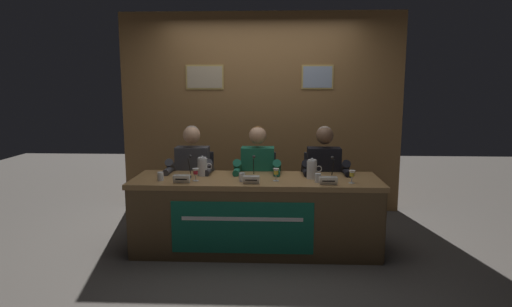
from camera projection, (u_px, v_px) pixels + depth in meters
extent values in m
plane|color=#4C4742|center=(256.00, 249.00, 4.39)|extent=(12.00, 12.00, 0.00)
cube|color=brown|center=(261.00, 113.00, 5.63)|extent=(3.68, 0.12, 2.60)
cube|color=tan|center=(205.00, 77.00, 5.52)|extent=(0.49, 0.02, 0.32)
cube|color=tan|center=(205.00, 77.00, 5.51)|extent=(0.45, 0.01, 0.28)
cube|color=tan|center=(317.00, 77.00, 5.46)|extent=(0.41, 0.02, 0.31)
cube|color=#8C99AD|center=(318.00, 77.00, 5.45)|extent=(0.37, 0.01, 0.27)
cube|color=olive|center=(256.00, 180.00, 4.27)|extent=(2.48, 0.73, 0.05)
cube|color=brown|center=(254.00, 227.00, 3.99)|extent=(2.42, 0.04, 0.70)
cube|color=brown|center=(141.00, 215.00, 4.38)|extent=(0.08, 0.65, 0.70)
cube|color=brown|center=(374.00, 218.00, 4.28)|extent=(0.08, 0.65, 0.70)
cube|color=#14664C|center=(242.00, 228.00, 3.97)|extent=(1.34, 0.01, 0.50)
cube|color=white|center=(242.00, 219.00, 3.96)|extent=(1.14, 0.00, 0.04)
cylinder|color=black|center=(195.00, 231.00, 4.88)|extent=(0.44, 0.44, 0.02)
cylinder|color=black|center=(194.00, 213.00, 4.84)|extent=(0.05, 0.05, 0.41)
cube|color=#232328|center=(194.00, 194.00, 4.81)|extent=(0.44, 0.44, 0.03)
cube|color=#232328|center=(197.00, 170.00, 4.97)|extent=(0.40, 0.05, 0.44)
cylinder|color=black|center=(179.00, 222.00, 4.50)|extent=(0.10, 0.10, 0.46)
cylinder|color=black|center=(197.00, 223.00, 4.49)|extent=(0.10, 0.10, 0.46)
cylinder|color=black|center=(181.00, 193.00, 4.60)|extent=(0.13, 0.34, 0.13)
cylinder|color=black|center=(199.00, 193.00, 4.60)|extent=(0.13, 0.34, 0.13)
cube|color=#38383D|center=(193.00, 168.00, 4.73)|extent=(0.36, 0.20, 0.48)
sphere|color=tan|center=(192.00, 135.00, 4.65)|extent=(0.19, 0.19, 0.19)
sphere|color=gray|center=(192.00, 133.00, 4.66)|extent=(0.17, 0.17, 0.17)
cylinder|color=#38383D|center=(172.00, 168.00, 4.64)|extent=(0.09, 0.30, 0.25)
cylinder|color=#38383D|center=(210.00, 168.00, 4.62)|extent=(0.09, 0.30, 0.25)
cylinder|color=#38383D|center=(168.00, 171.00, 4.48)|extent=(0.07, 0.24, 0.07)
cylinder|color=#38383D|center=(208.00, 171.00, 4.46)|extent=(0.07, 0.24, 0.07)
cube|color=white|center=(181.00, 179.00, 4.03)|extent=(0.16, 0.03, 0.08)
cube|color=white|center=(182.00, 179.00, 4.06)|extent=(0.16, 0.03, 0.08)
cube|color=black|center=(181.00, 179.00, 4.02)|extent=(0.11, 0.01, 0.01)
cylinder|color=white|center=(196.00, 181.00, 4.14)|extent=(0.06, 0.06, 0.00)
cylinder|color=white|center=(196.00, 178.00, 4.14)|extent=(0.01, 0.01, 0.05)
cone|color=white|center=(196.00, 172.00, 4.13)|extent=(0.06, 0.06, 0.06)
cylinder|color=#B21E2D|center=(196.00, 172.00, 4.13)|extent=(0.04, 0.04, 0.04)
cylinder|color=silver|center=(160.00, 176.00, 4.15)|extent=(0.06, 0.06, 0.08)
cylinder|color=silver|center=(161.00, 178.00, 4.15)|extent=(0.05, 0.05, 0.05)
cylinder|color=black|center=(188.00, 177.00, 4.28)|extent=(0.06, 0.06, 0.02)
cylinder|color=black|center=(189.00, 166.00, 4.32)|extent=(0.01, 0.13, 0.18)
sphere|color=#2D2D2D|center=(190.00, 156.00, 4.37)|extent=(0.03, 0.03, 0.03)
cylinder|color=black|center=(258.00, 232.00, 4.85)|extent=(0.44, 0.44, 0.02)
cylinder|color=black|center=(258.00, 214.00, 4.81)|extent=(0.05, 0.05, 0.41)
cube|color=#232328|center=(258.00, 195.00, 4.78)|extent=(0.44, 0.44, 0.03)
cube|color=#232328|center=(259.00, 171.00, 4.94)|extent=(0.40, 0.05, 0.44)
cylinder|color=black|center=(247.00, 223.00, 4.47)|extent=(0.10, 0.10, 0.46)
cylinder|color=black|center=(266.00, 223.00, 4.46)|extent=(0.10, 0.10, 0.46)
cylinder|color=black|center=(248.00, 194.00, 4.57)|extent=(0.13, 0.34, 0.13)
cylinder|color=black|center=(266.00, 194.00, 4.56)|extent=(0.13, 0.34, 0.13)
cube|color=#196047|center=(258.00, 169.00, 4.70)|extent=(0.36, 0.20, 0.48)
sphere|color=tan|center=(258.00, 135.00, 4.62)|extent=(0.19, 0.19, 0.19)
sphere|color=#593819|center=(258.00, 134.00, 4.63)|extent=(0.17, 0.17, 0.17)
cylinder|color=#196047|center=(238.00, 169.00, 4.61)|extent=(0.09, 0.30, 0.25)
cylinder|color=#196047|center=(277.00, 169.00, 4.59)|extent=(0.09, 0.30, 0.25)
cylinder|color=#196047|center=(237.00, 171.00, 4.45)|extent=(0.07, 0.24, 0.07)
cylinder|color=#196047|center=(277.00, 172.00, 4.43)|extent=(0.07, 0.24, 0.07)
cube|color=white|center=(251.00, 180.00, 3.99)|extent=(0.16, 0.03, 0.08)
cube|color=white|center=(251.00, 179.00, 4.02)|extent=(0.16, 0.03, 0.08)
cube|color=black|center=(251.00, 180.00, 3.99)|extent=(0.11, 0.01, 0.01)
cylinder|color=white|center=(276.00, 181.00, 4.14)|extent=(0.06, 0.06, 0.00)
cylinder|color=white|center=(276.00, 178.00, 4.14)|extent=(0.01, 0.01, 0.05)
cone|color=white|center=(276.00, 172.00, 4.13)|extent=(0.06, 0.06, 0.06)
cylinder|color=yellow|center=(276.00, 172.00, 4.13)|extent=(0.04, 0.04, 0.04)
cylinder|color=silver|center=(242.00, 177.00, 4.11)|extent=(0.06, 0.06, 0.08)
cylinder|color=silver|center=(242.00, 179.00, 4.12)|extent=(0.05, 0.05, 0.05)
cylinder|color=black|center=(253.00, 178.00, 4.24)|extent=(0.06, 0.06, 0.02)
cylinder|color=black|center=(254.00, 167.00, 4.29)|extent=(0.01, 0.13, 0.18)
sphere|color=#2D2D2D|center=(254.00, 157.00, 4.33)|extent=(0.03, 0.03, 0.03)
cylinder|color=black|center=(322.00, 233.00, 4.81)|extent=(0.44, 0.44, 0.02)
cylinder|color=black|center=(322.00, 215.00, 4.78)|extent=(0.05, 0.05, 0.41)
cube|color=#232328|center=(323.00, 196.00, 4.74)|extent=(0.44, 0.44, 0.03)
cube|color=#232328|center=(321.00, 171.00, 4.90)|extent=(0.40, 0.05, 0.44)
cylinder|color=black|center=(316.00, 224.00, 4.44)|extent=(0.10, 0.10, 0.46)
cylinder|color=black|center=(335.00, 224.00, 4.43)|extent=(0.10, 0.10, 0.46)
cylinder|color=black|center=(315.00, 194.00, 4.54)|extent=(0.13, 0.34, 0.13)
cylinder|color=black|center=(334.00, 195.00, 4.53)|extent=(0.13, 0.34, 0.13)
cube|color=black|center=(324.00, 169.00, 4.67)|extent=(0.36, 0.20, 0.48)
sphere|color=brown|center=(325.00, 136.00, 4.59)|extent=(0.19, 0.19, 0.19)
sphere|color=gray|center=(325.00, 134.00, 4.60)|extent=(0.17, 0.17, 0.17)
cylinder|color=black|center=(305.00, 169.00, 4.57)|extent=(0.09, 0.30, 0.25)
cylinder|color=black|center=(344.00, 169.00, 4.56)|extent=(0.09, 0.30, 0.25)
cylinder|color=black|center=(306.00, 172.00, 4.42)|extent=(0.07, 0.24, 0.07)
cylinder|color=black|center=(347.00, 172.00, 4.40)|extent=(0.07, 0.24, 0.07)
cube|color=white|center=(329.00, 181.00, 3.95)|extent=(0.17, 0.03, 0.08)
cube|color=white|center=(328.00, 180.00, 3.99)|extent=(0.17, 0.03, 0.08)
cube|color=black|center=(329.00, 181.00, 3.95)|extent=(0.12, 0.01, 0.01)
cylinder|color=white|center=(352.00, 183.00, 4.05)|extent=(0.06, 0.06, 0.00)
cylinder|color=white|center=(352.00, 180.00, 4.04)|extent=(0.01, 0.01, 0.05)
cone|color=white|center=(352.00, 174.00, 4.03)|extent=(0.06, 0.06, 0.06)
cylinder|color=yellow|center=(352.00, 174.00, 4.04)|extent=(0.04, 0.04, 0.04)
cylinder|color=silver|center=(318.00, 178.00, 4.08)|extent=(0.06, 0.06, 0.08)
cylinder|color=silver|center=(318.00, 180.00, 4.08)|extent=(0.05, 0.05, 0.05)
cylinder|color=black|center=(334.00, 179.00, 4.20)|extent=(0.06, 0.06, 0.02)
cylinder|color=black|center=(333.00, 167.00, 4.24)|extent=(0.01, 0.13, 0.18)
sphere|color=#2D2D2D|center=(332.00, 158.00, 4.29)|extent=(0.03, 0.03, 0.03)
cylinder|color=silver|center=(202.00, 167.00, 4.37)|extent=(0.10, 0.10, 0.18)
cylinder|color=silver|center=(202.00, 158.00, 4.36)|extent=(0.08, 0.09, 0.01)
sphere|color=silver|center=(202.00, 156.00, 4.36)|extent=(0.02, 0.02, 0.02)
torus|color=silver|center=(209.00, 166.00, 4.37)|extent=(0.07, 0.01, 0.07)
cylinder|color=silver|center=(312.00, 170.00, 4.23)|extent=(0.10, 0.10, 0.18)
cylinder|color=silver|center=(312.00, 160.00, 4.21)|extent=(0.08, 0.09, 0.01)
sphere|color=silver|center=(312.00, 159.00, 4.21)|extent=(0.02, 0.02, 0.02)
torus|color=silver|center=(319.00, 169.00, 4.22)|extent=(0.07, 0.01, 0.07)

